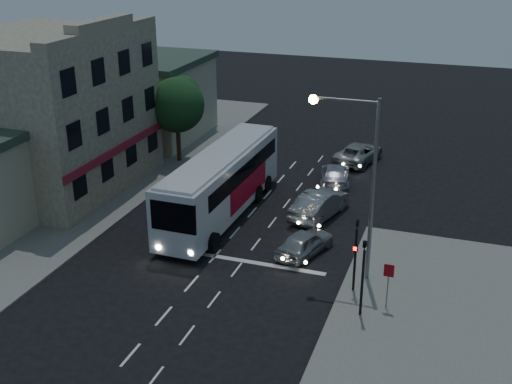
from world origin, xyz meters
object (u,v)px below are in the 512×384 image
at_px(streetlight, 360,169).
at_px(traffic_signal_side, 363,269).
at_px(car_sedan_b, 335,175).
at_px(traffic_signal_main, 356,247).
at_px(car_sedan_c, 358,153).
at_px(car_suv, 305,242).
at_px(street_tree, 177,102).
at_px(tour_bus, 221,182).
at_px(car_sedan_a, 320,204).
at_px(regulatory_sign, 388,279).

bearing_deg(streetlight, traffic_signal_side, -74.30).
height_order(car_sedan_b, traffic_signal_main, traffic_signal_main).
height_order(car_sedan_b, car_sedan_c, car_sedan_c).
distance_m(car_suv, street_tree, 17.31).
distance_m(streetlight, street_tree, 20.19).
relative_size(tour_bus, car_sedan_a, 2.64).
height_order(tour_bus, car_sedan_a, tour_bus).
distance_m(tour_bus, car_sedan_c, 13.69).
bearing_deg(streetlight, car_sedan_a, 117.03).
distance_m(tour_bus, car_suv, 6.99).
relative_size(car_sedan_a, car_sedan_c, 0.97).
bearing_deg(car_sedan_a, street_tree, -13.27).
distance_m(car_sedan_a, streetlight, 8.82).
relative_size(car_sedan_a, regulatory_sign, 2.24).
xyz_separation_m(car_sedan_b, traffic_signal_main, (3.87, -13.49, 1.74)).
distance_m(car_suv, regulatory_sign, 6.41).
height_order(tour_bus, traffic_signal_main, traffic_signal_main).
height_order(car_sedan_c, street_tree, street_tree).
xyz_separation_m(car_sedan_b, regulatory_sign, (5.57, -14.50, 0.92)).
relative_size(car_sedan_b, streetlight, 0.52).
xyz_separation_m(traffic_signal_main, regulatory_sign, (1.70, -1.01, -0.82)).
bearing_deg(car_sedan_c, street_tree, 30.26).
distance_m(car_sedan_b, street_tree, 12.56).
distance_m(tour_bus, street_tree, 10.63).
xyz_separation_m(car_sedan_c, traffic_signal_main, (3.21, -18.45, 1.71)).
bearing_deg(car_suv, car_sedan_b, -68.32).
bearing_deg(traffic_signal_main, car_sedan_a, 114.28).
bearing_deg(car_sedan_a, traffic_signal_main, 128.27).
bearing_deg(car_suv, tour_bus, -10.13).
distance_m(regulatory_sign, street_tree, 23.40).
height_order(car_sedan_b, regulatory_sign, regulatory_sign).
bearing_deg(car_sedan_c, tour_bus, 75.60).
xyz_separation_m(car_sedan_c, streetlight, (2.95, -17.03, 5.03)).
relative_size(tour_bus, streetlight, 1.45).
xyz_separation_m(tour_bus, regulatory_sign, (10.92, -7.26, -0.55)).
xyz_separation_m(regulatory_sign, streetlight, (-1.96, 2.44, 4.14)).
relative_size(regulatory_sign, street_tree, 0.35).
height_order(traffic_signal_main, streetlight, streetlight).
bearing_deg(car_sedan_b, car_sedan_c, -109.20).
height_order(car_suv, streetlight, streetlight).
bearing_deg(tour_bus, street_tree, 130.63).
distance_m(traffic_signal_main, street_tree, 21.38).
bearing_deg(traffic_signal_side, car_sedan_b, 106.46).
height_order(car_suv, car_sedan_b, car_sedan_b).
bearing_deg(traffic_signal_main, car_sedan_c, 99.86).
relative_size(tour_bus, regulatory_sign, 5.92).
relative_size(car_sedan_c, streetlight, 0.56).
xyz_separation_m(car_suv, regulatory_sign, (4.89, -4.04, 0.93)).
height_order(tour_bus, car_suv, tour_bus).
bearing_deg(traffic_signal_main, tour_bus, 145.89).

